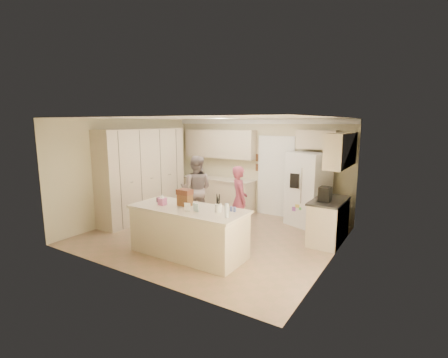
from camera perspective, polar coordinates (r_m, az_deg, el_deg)
The scene contains 41 objects.
floor at distance 7.41m, azimuth -2.12°, elevation -9.97°, with size 5.20×4.60×0.02m, color #97765D.
ceiling at distance 6.97m, azimuth -2.26°, elevation 10.73°, with size 5.20×4.60×0.02m, color white.
wall_back at distance 9.05m, azimuth 6.03°, elevation 2.19°, with size 5.20×0.02×2.60m, color beige.
wall_front at distance 5.36m, azimuth -16.19°, elevation -3.56°, with size 5.20×0.02×2.60m, color beige.
wall_left at distance 8.79m, azimuth -16.44°, elevation 1.60°, with size 0.02×4.60×2.60m, color beige.
wall_right at distance 6.03m, azimuth 18.83°, elevation -2.20°, with size 0.02×4.60×2.60m, color beige.
crown_back at distance 8.93m, azimuth 6.04°, elevation 10.00°, with size 5.20×0.08×0.12m, color white.
pantry_bank at distance 8.71m, azimuth -14.06°, elevation 0.81°, with size 0.60×2.60×2.35m, color beige.
back_base_cab at distance 9.50m, azimuth -1.14°, elevation -2.66°, with size 2.20×0.60×0.88m, color beige.
back_countertop at distance 9.40m, azimuth -1.18°, elevation 0.07°, with size 2.24×0.63×0.04m, color beige.
back_upper_cab at distance 9.39m, azimuth -0.75°, elevation 6.21°, with size 2.20×0.35×0.80m, color beige.
doorway_opening at distance 8.84m, azimuth 9.13°, elevation 0.29°, with size 0.90×0.06×2.10m, color black.
doorway_casing at distance 8.81m, azimuth 9.04°, elevation 0.26°, with size 1.02×0.03×2.22m, color white.
wall_frame_upper at distance 8.98m, azimuth 6.07°, elevation 3.74°, with size 0.15×0.02×0.20m, color brown.
wall_frame_lower at distance 9.01m, azimuth 6.03°, elevation 2.03°, with size 0.15×0.02×0.20m, color brown.
refrigerator at distance 8.14m, azimuth 14.56°, elevation -1.81°, with size 0.90×0.70×1.80m, color white.
fridge_seam at distance 7.81m, azimuth 13.77°, elevation -2.27°, with size 0.01×0.02×1.78m, color gray.
fridge_dispenser at distance 7.82m, azimuth 12.30°, elevation -0.33°, with size 0.22×0.03×0.35m, color black.
fridge_handle_l at distance 7.78m, azimuth 13.44°, elevation -1.18°, with size 0.02×0.02×0.85m, color silver.
fridge_handle_r at distance 7.75m, azimuth 14.14°, elevation -1.25°, with size 0.02×0.02×0.85m, color silver.
over_fridge_cab at distance 8.22m, azimuth 16.03°, elevation 6.68°, with size 0.95×0.35×0.45m, color beige.
right_base_cab at distance 7.26m, azimuth 17.88°, elevation -7.15°, with size 0.60×1.20×0.88m, color beige.
right_countertop at distance 7.14m, azimuth 18.00°, elevation -3.61°, with size 0.63×1.24×0.04m, color #2D2B28.
right_upper_cab at distance 7.14m, azimuth 19.90°, elevation 4.83°, with size 0.35×1.50×0.70m, color beige.
coffee_maker at distance 6.92m, azimuth 17.35°, elevation -2.55°, with size 0.22×0.28×0.30m, color black.
island_base at distance 6.31m, azimuth -6.28°, elevation -9.30°, with size 2.20×0.90×0.88m, color beige.
island_top at distance 6.18m, azimuth -6.36°, elevation -5.27°, with size 2.28×0.96×0.05m, color beige.
utensil_crock at distance 5.82m, azimuth -1.02°, elevation -5.13°, with size 0.13×0.13×0.15m, color white.
tissue_box at distance 6.43m, azimuth -10.80°, elevation -3.91°, with size 0.13×0.13×0.14m, color #CE64A5.
tissue_plume at distance 6.40m, azimuth -10.83°, elevation -2.95°, with size 0.08×0.08×0.08m, color white.
dollhouse_body at distance 6.31m, azimuth -6.90°, elevation -3.69°, with size 0.26×0.18×0.22m, color brown.
dollhouse_roof at distance 6.27m, azimuth -6.93°, elevation -2.27°, with size 0.28×0.20×0.10m, color #592D1E.
jam_jar at distance 6.70m, azimuth -11.50°, elevation -3.57°, with size 0.07×0.07×0.09m, color #59263F.
greeting_card_a at distance 5.91m, azimuth -6.44°, elevation -4.92°, with size 0.12×0.01×0.16m, color white.
greeting_card_b at distance 5.86m, azimuth -4.98°, elevation -5.03°, with size 0.12×0.01×0.16m, color silver.
water_bottle at distance 5.49m, azimuth 0.48°, elevation -5.57°, with size 0.07×0.07×0.24m, color silver.
shaker_salt at distance 5.88m, azimuth 1.28°, elevation -5.27°, with size 0.05×0.05×0.09m, color #45539C.
shaker_pepper at distance 5.85m, azimuth 1.87°, elevation -5.37°, with size 0.05×0.05×0.09m, color #45539C.
teen_boy at distance 8.20m, azimuth -4.93°, elevation -1.80°, with size 0.82×0.64×1.70m, color gray.
teen_girl at distance 7.40m, azimuth 2.70°, elevation -3.65°, with size 0.56×0.37×1.55m, color #9D3945.
fridge_magnets at distance 7.80m, azimuth 13.76°, elevation -2.29°, with size 0.76×0.02×1.44m, color tan, non-canonical shape.
Camera 1 is at (3.91, -5.77, 2.52)m, focal length 26.00 mm.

